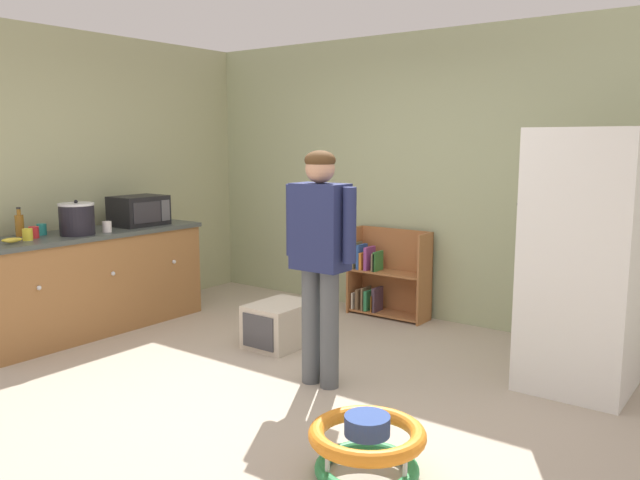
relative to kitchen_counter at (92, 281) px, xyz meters
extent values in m
plane|color=#B0A18D|center=(2.20, -0.14, -0.45)|extent=(12.00, 12.00, 0.00)
cube|color=#A4AE84|center=(2.20, 2.19, 0.90)|extent=(5.20, 0.06, 2.70)
cube|color=tan|center=(-0.43, 0.67, 0.90)|extent=(0.06, 2.99, 2.70)
cube|color=#966437|center=(0.00, 0.00, -0.02)|extent=(0.60, 2.04, 0.86)
cube|color=#434A46|center=(0.00, 0.00, 0.43)|extent=(0.64, 2.08, 0.04)
sphere|color=silver|center=(0.31, -0.68, 0.11)|extent=(0.04, 0.04, 0.04)
sphere|color=silver|center=(0.31, 0.00, 0.11)|extent=(0.04, 0.04, 0.04)
sphere|color=silver|center=(0.31, 0.68, 0.11)|extent=(0.04, 0.04, 0.04)
cube|color=white|center=(3.88, 1.19, 0.44)|extent=(0.70, 0.68, 1.78)
cylinder|color=silver|center=(3.52, 1.02, 0.53)|extent=(0.02, 0.02, 0.50)
cube|color=#333333|center=(3.53, 1.19, 0.83)|extent=(0.01, 0.67, 0.01)
cube|color=#A4673A|center=(1.52, 1.97, -0.03)|extent=(0.02, 0.28, 0.85)
cube|color=#A4673A|center=(2.30, 1.97, -0.03)|extent=(0.02, 0.28, 0.85)
cube|color=#A06035|center=(1.91, 2.10, -0.03)|extent=(0.80, 0.02, 0.85)
cube|color=#A4673A|center=(1.91, 1.97, -0.42)|extent=(0.76, 0.24, 0.02)
cube|color=#A4673A|center=(1.91, 1.97, -0.02)|extent=(0.76, 0.24, 0.02)
cube|color=beige|center=(1.56, 1.94, -0.33)|extent=(0.02, 0.17, 0.16)
cube|color=#6B6648|center=(1.56, 1.94, 0.12)|extent=(0.03, 0.17, 0.26)
cube|color=brown|center=(1.61, 1.94, -0.31)|extent=(0.03, 0.17, 0.20)
cube|color=#2F56A6|center=(1.62, 1.94, 0.11)|extent=(0.03, 0.17, 0.24)
cube|color=brown|center=(1.67, 1.94, -0.30)|extent=(0.02, 0.17, 0.22)
cube|color=orange|center=(1.65, 1.94, 0.08)|extent=(0.03, 0.17, 0.17)
cube|color=#2F8451|center=(1.71, 1.94, -0.31)|extent=(0.03, 0.17, 0.20)
cube|color=#903E8A|center=(1.71, 1.94, 0.11)|extent=(0.03, 0.17, 0.23)
cube|color=orange|center=(1.79, 1.94, -0.33)|extent=(0.02, 0.17, 0.16)
cube|color=#6B6447|center=(1.79, 1.94, 0.08)|extent=(0.03, 0.17, 0.18)
cube|color=#483647|center=(1.80, 1.94, -0.29)|extent=(0.03, 0.17, 0.24)
cube|color=#38823E|center=(1.81, 1.94, 0.09)|extent=(0.02, 0.17, 0.19)
cylinder|color=#4F5459|center=(2.35, 0.16, -0.04)|extent=(0.13, 0.13, 0.82)
cylinder|color=#4F5459|center=(2.51, 0.16, -0.04)|extent=(0.13, 0.13, 0.82)
cube|color=navy|center=(2.43, 0.16, 0.67)|extent=(0.38, 0.22, 0.59)
cylinder|color=navy|center=(2.19, 0.16, 0.70)|extent=(0.09, 0.09, 0.50)
cylinder|color=navy|center=(2.67, 0.16, 0.70)|extent=(0.09, 0.09, 0.50)
sphere|color=tan|center=(2.43, 0.16, 1.06)|extent=(0.20, 0.20, 0.20)
ellipsoid|color=#472E18|center=(2.43, 0.16, 1.12)|extent=(0.21, 0.21, 0.13)
torus|color=#2C8C4B|center=(3.35, -0.69, -0.42)|extent=(0.54, 0.54, 0.07)
torus|color=orange|center=(3.35, -0.69, -0.23)|extent=(0.60, 0.60, 0.08)
cylinder|color=navy|center=(3.35, -0.69, -0.18)|extent=(0.23, 0.23, 0.10)
cylinder|color=silver|center=(3.57, -0.69, -0.32)|extent=(0.02, 0.02, 0.18)
cylinder|color=silver|center=(3.24, -0.50, -0.32)|extent=(0.02, 0.02, 0.18)
cylinder|color=silver|center=(3.24, -0.88, -0.32)|extent=(0.02, 0.02, 0.18)
cube|color=beige|center=(1.64, 0.66, -0.27)|extent=(0.42, 0.54, 0.36)
cube|color=#424247|center=(1.64, 0.39, -0.27)|extent=(0.32, 0.01, 0.27)
cube|color=black|center=(0.01, 0.54, 0.59)|extent=(0.36, 0.48, 0.28)
cube|color=#2D2D33|center=(0.19, 0.49, 0.59)|extent=(0.01, 0.31, 0.20)
cube|color=#515156|center=(0.19, 0.70, 0.59)|extent=(0.01, 0.10, 0.20)
cylinder|color=black|center=(0.10, -0.18, 0.57)|extent=(0.29, 0.29, 0.25)
cylinder|color=silver|center=(0.10, -0.18, 0.71)|extent=(0.29, 0.29, 0.02)
sphere|color=black|center=(0.10, -0.18, 0.73)|extent=(0.03, 0.03, 0.03)
ellipsoid|color=yellow|center=(0.10, -0.76, 0.48)|extent=(0.09, 0.16, 0.04)
ellipsoid|color=yellow|center=(0.12, -0.75, 0.48)|extent=(0.04, 0.15, 0.04)
ellipsoid|color=gold|center=(0.13, -0.76, 0.48)|extent=(0.09, 0.16, 0.04)
cylinder|color=#9E661E|center=(-0.21, -0.52, 0.54)|extent=(0.07, 0.07, 0.18)
cylinder|color=#9E661E|center=(-0.21, -0.52, 0.65)|extent=(0.03, 0.03, 0.05)
cylinder|color=black|center=(-0.21, -0.52, 0.69)|extent=(0.04, 0.04, 0.02)
cylinder|color=red|center=(-0.03, -0.50, 0.50)|extent=(0.08, 0.08, 0.09)
cylinder|color=white|center=(0.16, 0.07, 0.50)|extent=(0.08, 0.08, 0.09)
cylinder|color=teal|center=(-0.14, -0.36, 0.50)|extent=(0.08, 0.08, 0.09)
cylinder|color=yellow|center=(0.05, -0.60, 0.50)|extent=(0.08, 0.08, 0.09)
camera|label=1|loc=(4.98, -3.29, 1.24)|focal=35.90mm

